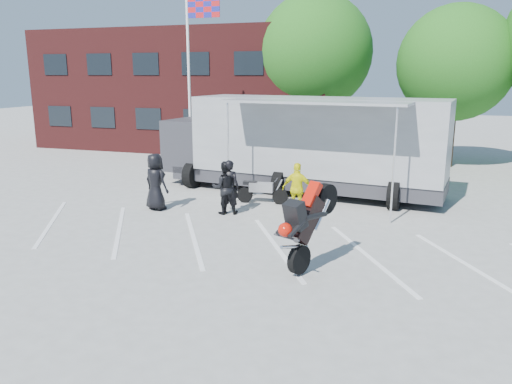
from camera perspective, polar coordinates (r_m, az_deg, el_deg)
The scene contains 13 objects.
ground at distance 12.44m, azimuth 0.16°, elevation -7.61°, with size 100.00×100.00×0.00m, color #A5A5A0.
parking_bay_lines at distance 13.34m, azimuth 1.49°, elevation -6.13°, with size 18.00×5.00×0.01m, color white.
office_building at distance 32.09m, azimuth -7.09°, elevation 11.51°, with size 18.00×8.00×7.00m, color #4E1919.
flagpole at distance 23.25m, azimuth -7.14°, elevation 14.70°, with size 1.61×0.12×8.00m.
tree_left at distance 27.65m, azimuth 6.69°, elevation 15.54°, with size 6.12×6.12×8.64m.
tree_mid at distance 26.10m, azimuth 21.85°, elevation 13.48°, with size 5.44×5.44×7.68m.
transporter_truck at distance 19.36m, azimuth 5.43°, elevation -0.03°, with size 11.36×5.47×3.61m, color #999CA1, non-canonical shape.
parked_motorcycle at distance 17.62m, azimuth 0.74°, elevation -1.30°, with size 0.62×1.85×0.97m, color #A7A7AC, non-canonical shape.
stunt_bike_rider at distance 12.06m, azimuth 7.11°, elevation -8.41°, with size 0.89×1.90×2.23m, color black, non-canonical shape.
spectator_leather_a at distance 16.94m, azimuth -11.40°, elevation 1.15°, with size 0.93×0.61×1.91m, color black.
spectator_leather_b at distance 16.13m, azimuth -3.07°, elevation 0.56°, with size 0.65×0.43×1.78m, color black.
spectator_leather_c at distance 16.16m, azimuth -3.57°, elevation 0.49°, with size 0.84×0.66×1.73m, color black.
spectator_hivis at distance 16.13m, azimuth 4.75°, elevation 0.36°, with size 0.99×0.41×1.69m, color #F9F50D.
Camera 1 is at (3.58, -11.06, 4.44)m, focal length 35.00 mm.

